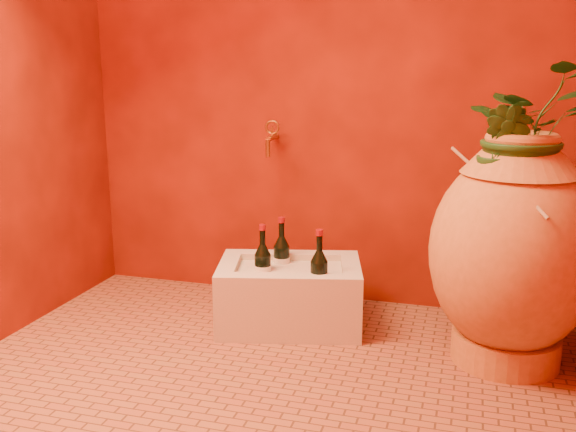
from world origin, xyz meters
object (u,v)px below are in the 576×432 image
(wall_tap, at_px, (271,136))
(wine_bottle_c, at_px, (319,276))
(wine_bottle_a, at_px, (263,268))
(amphora, at_px, (513,251))
(stone_basin, at_px, (290,296))
(wine_bottle_b, at_px, (282,260))

(wall_tap, bearing_deg, wine_bottle_c, -50.38)
(wine_bottle_a, bearing_deg, amphora, -3.43)
(amphora, relative_size, stone_basin, 1.28)
(stone_basin, relative_size, wine_bottle_a, 2.29)
(amphora, distance_m, wine_bottle_c, 0.80)
(amphora, xyz_separation_m, wine_bottle_c, (-0.78, 0.02, -0.18))
(amphora, height_order, wine_bottle_a, amphora)
(wine_bottle_b, bearing_deg, wine_bottle_a, -108.99)
(wine_bottle_c, relative_size, wall_tap, 1.90)
(wine_bottle_b, bearing_deg, amphora, -11.30)
(stone_basin, height_order, wine_bottle_c, wine_bottle_c)
(wine_bottle_a, bearing_deg, wine_bottle_b, 71.01)
(wine_bottle_c, bearing_deg, wall_tap, 129.62)
(amphora, height_order, stone_basin, amphora)
(stone_basin, xyz_separation_m, wine_bottle_b, (-0.07, 0.09, 0.14))
(wine_bottle_a, bearing_deg, stone_basin, 22.08)
(amphora, relative_size, wine_bottle_a, 2.94)
(stone_basin, distance_m, wine_bottle_b, 0.18)
(stone_basin, distance_m, wine_bottle_c, 0.23)
(wine_bottle_c, bearing_deg, wine_bottle_a, 170.95)
(stone_basin, xyz_separation_m, wine_bottle_c, (0.16, -0.09, 0.14))
(amphora, distance_m, wine_bottle_b, 1.04)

